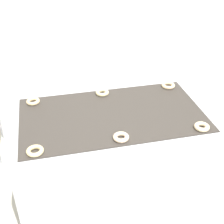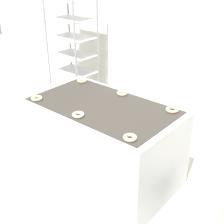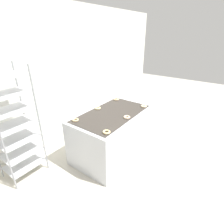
% 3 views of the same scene
% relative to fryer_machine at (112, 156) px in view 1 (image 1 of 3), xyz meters
% --- Properties ---
extents(wall_back, '(8.00, 0.05, 2.80)m').
position_rel_fryer_machine_xyz_m(wall_back, '(-0.00, 1.42, 0.97)').
color(wall_back, silver).
rests_on(wall_back, ground_plane).
extents(fryer_machine, '(1.56, 0.91, 0.87)m').
position_rel_fryer_machine_xyz_m(fryer_machine, '(0.00, 0.00, 0.00)').
color(fryer_machine, '#B7BABF').
rests_on(fryer_machine, ground_plane).
extents(glaze_bin, '(0.35, 0.30, 0.37)m').
position_rel_fryer_machine_xyz_m(glaze_bin, '(1.15, 0.03, -0.25)').
color(glaze_bin, '#B7BABF').
rests_on(glaze_bin, ground_plane).
extents(donut_near_left, '(0.12, 0.12, 0.03)m').
position_rel_fryer_machine_xyz_m(donut_near_left, '(-0.60, -0.34, 0.45)').
color(donut_near_left, beige).
rests_on(donut_near_left, fryer_machine).
extents(donut_near_center, '(0.12, 0.12, 0.03)m').
position_rel_fryer_machine_xyz_m(donut_near_center, '(-0.01, -0.32, 0.45)').
color(donut_near_center, beige).
rests_on(donut_near_center, fryer_machine).
extents(donut_near_right, '(0.11, 0.11, 0.03)m').
position_rel_fryer_machine_xyz_m(donut_near_right, '(0.60, -0.34, 0.45)').
color(donut_near_right, beige).
rests_on(donut_near_right, fryer_machine).
extents(donut_far_left, '(0.11, 0.11, 0.03)m').
position_rel_fryer_machine_xyz_m(donut_far_left, '(-0.60, 0.32, 0.45)').
color(donut_far_left, beige).
rests_on(donut_far_left, fryer_machine).
extents(donut_far_center, '(0.12, 0.12, 0.03)m').
position_rel_fryer_machine_xyz_m(donut_far_center, '(-0.01, 0.33, 0.45)').
color(donut_far_center, beige).
rests_on(donut_far_center, fryer_machine).
extents(donut_far_right, '(0.12, 0.12, 0.03)m').
position_rel_fryer_machine_xyz_m(donut_far_right, '(0.60, 0.33, 0.45)').
color(donut_far_right, beige).
rests_on(donut_far_right, fryer_machine).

